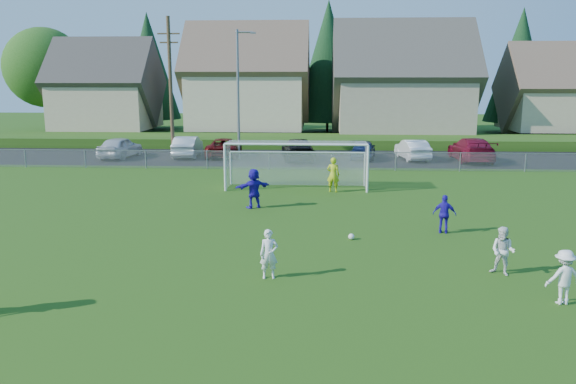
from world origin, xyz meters
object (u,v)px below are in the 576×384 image
object	(u,v)px
player_blue_a	(445,214)
car_b	(188,146)
player_white_a	(269,254)
player_white_b	(503,251)
car_a	(120,147)
car_g	(471,149)
soccer_goal	(297,157)
player_white_c	(564,277)
car_d	(298,149)
player_blue_b	(254,188)
soccer_ball	(351,237)
goalkeeper	(333,175)
car_c	(224,147)
car_f	(412,150)
car_e	(363,149)

from	to	relation	value
player_blue_a	car_b	world-z (taller)	car_b
player_white_a	player_white_b	size ratio (longest dim) A/B	1.00
car_a	car_b	distance (m)	4.90
car_g	soccer_goal	xyz separation A→B (m)	(-11.86, -10.55, 0.80)
player_white_c	car_d	distance (m)	26.70
player_blue_b	car_g	world-z (taller)	player_blue_b
player_blue_b	soccer_goal	distance (m)	5.16
car_d	car_g	xyz separation A→B (m)	(12.19, 0.31, 0.06)
player_blue_b	soccer_ball	bearing A→B (deg)	98.46
player_white_a	player_blue_b	bearing A→B (deg)	90.62
player_white_b	soccer_goal	size ratio (longest dim) A/B	0.20
player_white_a	goalkeeper	bearing A→B (deg)	71.69
goalkeeper	car_c	distance (m)	14.93
player_blue_b	car_d	xyz separation A→B (m)	(1.40, 15.05, -0.13)
goalkeeper	car_d	bearing A→B (deg)	-66.93
player_white_a	car_f	size ratio (longest dim) A/B	0.34
car_g	soccer_goal	world-z (taller)	soccer_goal
player_white_a	player_white_c	world-z (taller)	player_white_a
car_c	car_f	bearing A→B (deg)	174.23
player_blue_b	soccer_goal	xyz separation A→B (m)	(1.72, 4.81, 0.73)
soccer_ball	player_white_b	bearing A→B (deg)	-39.06
car_a	player_white_b	bearing A→B (deg)	136.57
player_white_c	car_a	world-z (taller)	car_a
soccer_ball	player_blue_b	distance (m)	6.42
player_white_a	goalkeeper	world-z (taller)	goalkeeper
player_white_b	player_blue_a	size ratio (longest dim) A/B	1.00
car_c	car_g	size ratio (longest dim) A/B	0.88
car_a	car_e	bearing A→B (deg)	-172.17
player_white_b	goalkeeper	xyz separation A→B (m)	(-4.73, 12.13, 0.17)
car_g	player_blue_b	bearing A→B (deg)	48.49
goalkeeper	car_b	bearing A→B (deg)	-38.37
player_blue_a	player_white_a	bearing A→B (deg)	55.95
player_white_a	car_a	xyz separation A→B (m)	(-13.17, 24.57, 0.05)
soccer_ball	car_b	size ratio (longest dim) A/B	0.05
player_white_a	soccer_ball	bearing A→B (deg)	48.83
car_g	soccer_goal	bearing A→B (deg)	41.62
player_white_a	soccer_goal	bearing A→B (deg)	80.25
player_blue_b	car_d	bearing A→B (deg)	-127.03
car_g	soccer_goal	size ratio (longest dim) A/B	0.76
car_g	car_e	bearing A→B (deg)	-4.55
car_c	car_f	distance (m)	13.74
car_e	car_f	world-z (taller)	car_f
player_blue_b	car_f	world-z (taller)	player_blue_b
player_blue_a	goalkeeper	world-z (taller)	goalkeeper
player_white_a	player_white_b	xyz separation A→B (m)	(6.88, 0.68, 0.00)
car_d	soccer_goal	xyz separation A→B (m)	(0.32, -10.24, 0.86)
goalkeeper	player_white_a	bearing A→B (deg)	92.31
player_blue_a	car_g	world-z (taller)	car_g
soccer_ball	car_b	distance (m)	23.92
player_white_c	goalkeeper	world-z (taller)	goalkeeper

